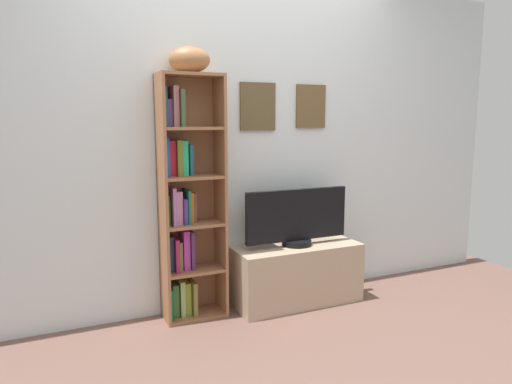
{
  "coord_description": "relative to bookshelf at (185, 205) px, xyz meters",
  "views": [
    {
      "loc": [
        -1.28,
        -2.05,
        1.37
      ],
      "look_at": [
        0.04,
        0.85,
        0.87
      ],
      "focal_mm": 32.86,
      "sensor_mm": 36.0,
      "label": 1
    }
  ],
  "objects": [
    {
      "name": "tv_stand",
      "position": [
        0.82,
        -0.11,
        -0.57
      ],
      "size": [
        0.96,
        0.39,
        0.44
      ],
      "color": "tan",
      "rests_on": "ground"
    },
    {
      "name": "bookshelf",
      "position": [
        0.0,
        0.0,
        0.0
      ],
      "size": [
        0.43,
        0.24,
        1.67
      ],
      "color": "#956240",
      "rests_on": "ground"
    },
    {
      "name": "television",
      "position": [
        0.82,
        -0.11,
        -0.14
      ],
      "size": [
        0.81,
        0.22,
        0.42
      ],
      "color": "black",
      "rests_on": "tv_stand"
    },
    {
      "name": "back_wall",
      "position": [
        0.42,
        0.12,
        0.41
      ],
      "size": [
        4.8,
        0.08,
        2.4
      ],
      "color": "silver",
      "rests_on": "ground"
    },
    {
      "name": "football",
      "position": [
        0.04,
        -0.03,
        0.96
      ],
      "size": [
        0.31,
        0.26,
        0.17
      ],
      "primitive_type": "ellipsoid",
      "rotation": [
        0.0,
        0.0,
        -0.38
      ],
      "color": "#925F39",
      "rests_on": "bookshelf"
    },
    {
      "name": "ground",
      "position": [
        0.42,
        -1.01,
        -0.81
      ],
      "size": [
        5.2,
        5.2,
        0.04
      ],
      "primitive_type": "cube",
      "color": "brown"
    }
  ]
}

